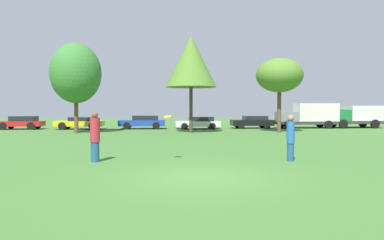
{
  "coord_description": "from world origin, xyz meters",
  "views": [
    {
      "loc": [
        -1.04,
        -10.67,
        2.08
      ],
      "look_at": [
        -0.0,
        3.9,
        1.57
      ],
      "focal_mm": 33.76,
      "sensor_mm": 36.0,
      "label": 1
    }
  ],
  "objects": [
    {
      "name": "delivery_truck_green",
      "position": [
        18.25,
        24.77,
        1.25
      ],
      "size": [
        5.23,
        2.47,
        2.25
      ],
      "rotation": [
        0.0,
        0.0,
        3.15
      ],
      "color": "#2D2D33",
      "rests_on": "ground"
    },
    {
      "name": "frisbee",
      "position": [
        -0.99,
        3.31,
        1.72
      ],
      "size": [
        0.31,
        0.3,
        0.11
      ],
      "color": "yellow"
    },
    {
      "name": "tree_2",
      "position": [
        8.32,
        18.71,
        4.72
      ],
      "size": [
        3.87,
        3.87,
        6.16
      ],
      "color": "brown",
      "rests_on": "ground"
    },
    {
      "name": "parked_car_white",
      "position": [
        2.07,
        24.03,
        0.63
      ],
      "size": [
        4.28,
        2.07,
        1.18
      ],
      "rotation": [
        0.0,
        0.0,
        3.15
      ],
      "color": "silver",
      "rests_on": "ground"
    },
    {
      "name": "parked_car_yellow",
      "position": [
        -9.23,
        24.41,
        0.64
      ],
      "size": [
        4.45,
        2.12,
        1.15
      ],
      "rotation": [
        0.0,
        0.0,
        3.15
      ],
      "color": "gold",
      "rests_on": "ground"
    },
    {
      "name": "tree_1",
      "position": [
        0.98,
        18.9,
        5.83
      ],
      "size": [
        4.19,
        4.19,
        7.94
      ],
      "color": "#473323",
      "rests_on": "ground"
    },
    {
      "name": "ground_plane",
      "position": [
        0.0,
        0.0,
        0.0
      ],
      "size": [
        120.0,
        120.0,
        0.0
      ],
      "primitive_type": "plane",
      "color": "#3D6B2D"
    },
    {
      "name": "delivery_truck_grey",
      "position": [
        13.29,
        24.61,
        1.31
      ],
      "size": [
        6.5,
        2.21,
        2.49
      ],
      "rotation": [
        0.0,
        0.0,
        3.15
      ],
      "color": "#2D2D33",
      "rests_on": "ground"
    },
    {
      "name": "person_thrower",
      "position": [
        -3.76,
        3.29,
        0.97
      ],
      "size": [
        0.37,
        0.37,
        1.92
      ],
      "rotation": [
        0.0,
        0.0,
        -0.05
      ],
      "color": "navy",
      "rests_on": "ground"
    },
    {
      "name": "parked_car_red",
      "position": [
        -14.81,
        24.72,
        0.67
      ],
      "size": [
        4.09,
        1.99,
        1.25
      ],
      "rotation": [
        0.0,
        0.0,
        3.15
      ],
      "color": "red",
      "rests_on": "ground"
    },
    {
      "name": "person_catcher",
      "position": [
        3.76,
        2.94,
        0.93
      ],
      "size": [
        0.31,
        0.31,
        1.79
      ],
      "rotation": [
        0.0,
        0.0,
        3.1
      ],
      "color": "navy",
      "rests_on": "ground"
    },
    {
      "name": "tree_0",
      "position": [
        -8.31,
        19.06,
        4.83
      ],
      "size": [
        4.05,
        4.05,
        7.27
      ],
      "color": "brown",
      "rests_on": "ground"
    },
    {
      "name": "parked_car_blue",
      "position": [
        -3.3,
        24.53,
        0.69
      ],
      "size": [
        4.45,
        2.07,
        1.29
      ],
      "rotation": [
        0.0,
        0.0,
        3.15
      ],
      "color": "#1E389E",
      "rests_on": "ground"
    },
    {
      "name": "parked_car_black",
      "position": [
        7.55,
        24.77,
        0.66
      ],
      "size": [
        4.12,
        2.06,
        1.24
      ],
      "rotation": [
        0.0,
        0.0,
        3.15
      ],
      "color": "black",
      "rests_on": "ground"
    }
  ]
}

